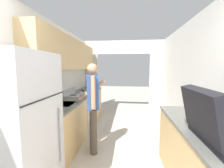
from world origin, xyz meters
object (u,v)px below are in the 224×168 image
Objects in this scene: range_oven at (81,111)px; person at (93,105)px; refrigerator at (19,131)px; suitcase at (219,125)px; knife at (84,90)px.

range_oven is 1.27m from person.
refrigerator is 1.67× the size of range_oven.
refrigerator is at bearing 137.25° from person.
refrigerator is 2.01m from suitcase.
refrigerator is 2.65× the size of suitcase.
suitcase is at bearing -2.81° from refrigerator.
refrigerator is 1.06× the size of person.
suitcase is (1.99, -0.10, 0.19)m from refrigerator.
suitcase is (2.02, -2.30, 0.61)m from range_oven.
person is at bearing 138.76° from suitcase.
knife is at bearing 92.21° from refrigerator.
refrigerator is 2.24m from range_oven.
knife is (-0.11, 2.78, 0.04)m from refrigerator.
suitcase is at bearing -48.79° from range_oven.
person reaches higher than suitcase.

